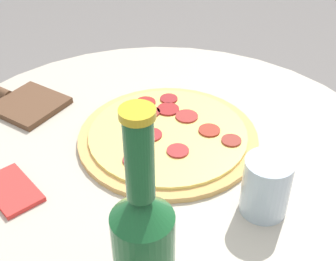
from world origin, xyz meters
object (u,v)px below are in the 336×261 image
at_px(pizza, 168,136).
at_px(drinking_glass, 266,186).
at_px(beer_bottle, 144,252).
at_px(pizza_paddle, 19,100).

relative_size(pizza, drinking_glass, 3.46).
distance_m(beer_bottle, drinking_glass, 0.25).
height_order(beer_bottle, pizza_paddle, beer_bottle).
bearing_deg(pizza_paddle, pizza, -168.75).
bearing_deg(pizza_paddle, drinking_glass, 179.55).
relative_size(beer_bottle, drinking_glass, 3.18).
relative_size(pizza_paddle, drinking_glass, 2.35).
bearing_deg(pizza, drinking_glass, 26.45).
bearing_deg(pizza, pizza_paddle, -124.90).
bearing_deg(beer_bottle, pizza_paddle, -162.63).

